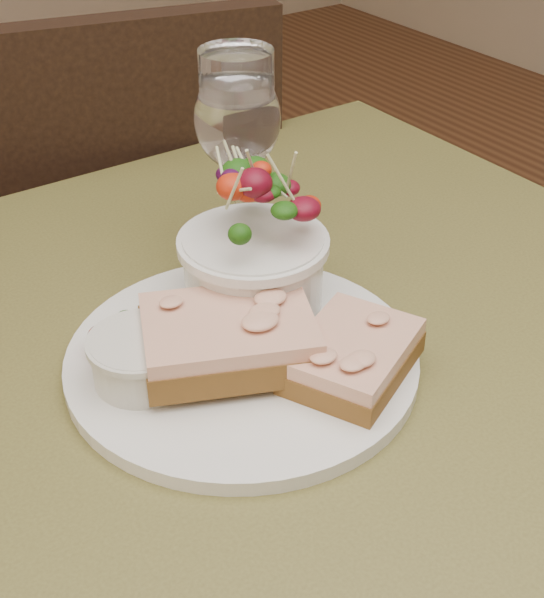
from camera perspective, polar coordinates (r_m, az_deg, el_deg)
cafe_table at (r=0.72m, az=1.20°, el=-10.69°), size 0.80×0.80×0.75m
chair_far at (r=1.40m, az=-10.45°, el=-4.50°), size 0.51×0.51×0.90m
dinner_plate at (r=0.64m, az=-2.06°, el=-4.09°), size 0.27×0.27×0.01m
sandwich_front at (r=0.61m, az=5.53°, el=-3.89°), size 0.13×0.11×0.03m
sandwich_back at (r=0.61m, az=-2.97°, el=-2.64°), size 0.15×0.14×0.03m
ramekin at (r=0.61m, az=-8.93°, el=-3.93°), size 0.07×0.07×0.04m
salad_bowl at (r=0.66m, az=-1.30°, el=4.10°), size 0.11×0.11×0.13m
garnish at (r=0.66m, az=-11.07°, el=-2.32°), size 0.05×0.04×0.02m
wine_glass at (r=0.74m, az=-2.37°, el=11.82°), size 0.08×0.08×0.18m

